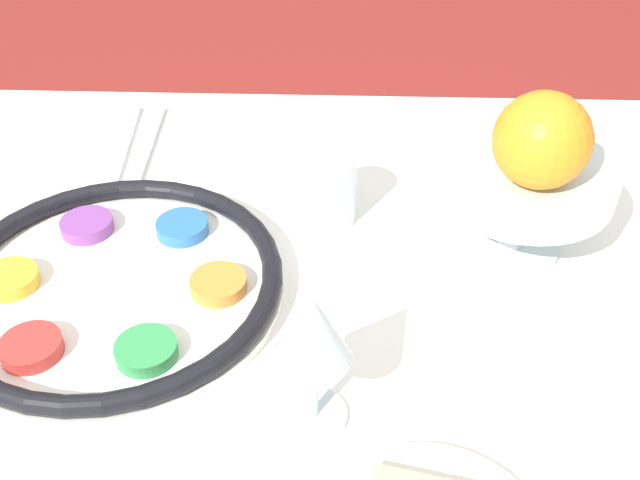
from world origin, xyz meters
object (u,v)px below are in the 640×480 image
wine_glass (313,334)px  fruit_stand (522,184)px  cup_near (328,189)px  orange_fruit (542,140)px  seder_plate (114,283)px

wine_glass → fruit_stand: bearing=48.9°
fruit_stand → cup_near: 0.20m
wine_glass → cup_near: size_ratio=1.70×
fruit_stand → orange_fruit: orange_fruit is taller
seder_plate → fruit_stand: (0.40, 0.09, 0.07)m
fruit_stand → cup_near: fruit_stand is taller
wine_glass → orange_fruit: orange_fruit is taller
fruit_stand → seder_plate: bearing=-167.8°
orange_fruit → cup_near: bearing=158.4°
wine_glass → fruit_stand: 0.30m
cup_near → wine_glass: bearing=-91.0°
fruit_stand → orange_fruit: bearing=-87.3°
seder_plate → fruit_stand: bearing=12.2°
orange_fruit → cup_near: size_ratio=1.14×
seder_plate → wine_glass: 0.26m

